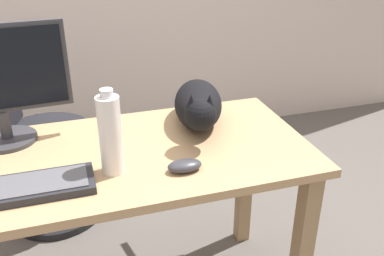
% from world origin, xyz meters
% --- Properties ---
extents(desk, '(1.55, 0.63, 0.72)m').
position_xyz_m(desk, '(0.00, 0.00, 0.61)').
color(desk, tan).
rests_on(desk, ground_plane).
extents(office_chair, '(0.50, 0.48, 0.90)m').
position_xyz_m(office_chair, '(-0.20, 0.75, 0.38)').
color(office_chair, black).
rests_on(office_chair, ground_plane).
extents(keyboard, '(0.44, 0.15, 0.03)m').
position_xyz_m(keyboard, '(-0.19, -0.15, 0.73)').
color(keyboard, '#232328').
rests_on(keyboard, desk).
extents(cat, '(0.28, 0.59, 0.20)m').
position_xyz_m(cat, '(0.45, 0.14, 0.80)').
color(cat, black).
rests_on(cat, desk).
extents(computer_mouse, '(0.11, 0.06, 0.04)m').
position_xyz_m(computer_mouse, '(0.30, -0.17, 0.74)').
color(computer_mouse, '#333338').
rests_on(computer_mouse, desk).
extents(water_bottle, '(0.07, 0.07, 0.27)m').
position_xyz_m(water_bottle, '(0.09, -0.11, 0.85)').
color(water_bottle, silver).
rests_on(water_bottle, desk).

